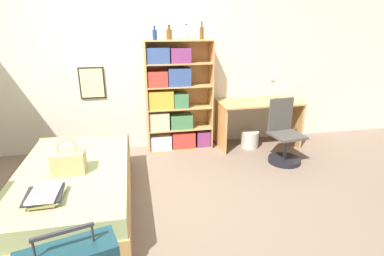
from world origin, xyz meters
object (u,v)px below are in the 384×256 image
(bottle_green, at_px, (155,34))
(desk_chair, at_px, (284,142))
(bottle_clear, at_px, (186,34))
(waste_bin, at_px, (250,139))
(bookcase, at_px, (174,102))
(desk, at_px, (259,115))
(book_stack_on_bed, at_px, (45,195))
(bed, at_px, (76,188))
(desk_lamp, at_px, (273,83))
(bottle_brown, at_px, (169,34))
(bottle_blue, at_px, (202,33))
(handbag, at_px, (69,162))

(bottle_green, relative_size, desk_chair, 0.21)
(bottle_clear, xyz_separation_m, waste_bin, (0.97, -0.24, -1.60))
(bookcase, xyz_separation_m, desk, (1.32, -0.14, -0.24))
(book_stack_on_bed, distance_m, bottle_clear, 2.83)
(book_stack_on_bed, distance_m, bookcase, 2.42)
(bookcase, height_order, desk_chair, bookcase)
(bed, xyz_separation_m, waste_bin, (2.42, 1.20, -0.10))
(bookcase, bearing_deg, desk_lamp, -6.25)
(book_stack_on_bed, relative_size, desk, 0.27)
(bottle_brown, bearing_deg, bookcase, -36.41)
(desk, height_order, waste_bin, desk)
(bookcase, height_order, bottle_green, bottle_green)
(bottle_green, distance_m, bottle_blue, 0.68)
(bottle_clear, relative_size, waste_bin, 0.77)
(handbag, relative_size, desk_chair, 0.40)
(bookcase, xyz_separation_m, bottle_brown, (-0.04, 0.03, 0.98))
(desk, xyz_separation_m, desk_lamp, (0.19, -0.03, 0.50))
(bookcase, relative_size, desk, 1.31)
(desk, height_order, desk_chair, desk_chair)
(desk_lamp, bearing_deg, bottle_clear, 171.15)
(handbag, relative_size, desk_lamp, 0.85)
(bed, relative_size, desk_lamp, 4.63)
(waste_bin, bearing_deg, handbag, -151.87)
(desk_chair, bearing_deg, bottle_clear, 147.24)
(desk_chair, bearing_deg, bottle_brown, 152.01)
(bookcase, height_order, desk_lamp, bookcase)
(bed, xyz_separation_m, desk_lamp, (2.75, 1.23, 0.78))
(desk_chair, bearing_deg, waste_bin, 115.88)
(desk_lamp, height_order, desk_chair, desk_lamp)
(handbag, bearing_deg, bottle_green, 55.63)
(bookcase, bearing_deg, desk_chair, -27.73)
(book_stack_on_bed, height_order, desk_lamp, desk_lamp)
(desk_chair, height_order, waste_bin, desk_chair)
(desk, bearing_deg, bottle_clear, 170.97)
(book_stack_on_bed, relative_size, waste_bin, 1.26)
(bottle_blue, xyz_separation_m, desk_chair, (1.02, -0.79, -1.46))
(bookcase, height_order, desk, bookcase)
(bookcase, bearing_deg, bottle_clear, 10.29)
(handbag, height_order, waste_bin, handbag)
(handbag, relative_size, bottle_clear, 1.70)
(bottle_blue, bearing_deg, desk_lamp, -10.33)
(book_stack_on_bed, height_order, bottle_blue, bottle_blue)
(desk_lamp, bearing_deg, waste_bin, -174.28)
(bookcase, relative_size, desk_lamp, 3.92)
(bottle_green, bearing_deg, book_stack_on_bed, -119.56)
(bottle_blue, xyz_separation_m, desk, (0.89, -0.17, -1.23))
(bed, distance_m, desk, 2.87)
(bookcase, distance_m, bottle_brown, 0.98)
(bed, bearing_deg, bottle_clear, 44.71)
(desk_lamp, bearing_deg, book_stack_on_bed, -147.59)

